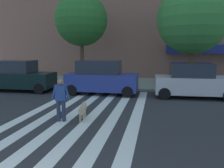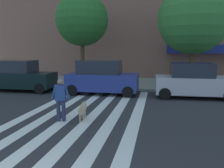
% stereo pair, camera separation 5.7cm
% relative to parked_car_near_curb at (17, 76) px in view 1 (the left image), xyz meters
% --- Properties ---
extents(ground_plane, '(160.00, 160.00, 0.00)m').
position_rel_parked_car_near_curb_xyz_m(ground_plane, '(6.53, -5.11, -0.96)').
color(ground_plane, '#2B2B2D').
extents(sidewalk_far, '(80.00, 6.00, 0.15)m').
position_rel_parked_car_near_curb_xyz_m(sidewalk_far, '(6.53, 4.38, -0.89)').
color(sidewalk_far, gray).
rests_on(sidewalk_far, ground_plane).
extents(crosswalk_stripes, '(4.95, 12.37, 0.01)m').
position_rel_parked_car_near_curb_xyz_m(crosswalk_stripes, '(6.07, -5.11, -0.96)').
color(crosswalk_stripes, silver).
rests_on(crosswalk_stripes, ground_plane).
extents(parked_car_near_curb, '(4.84, 1.98, 2.02)m').
position_rel_parked_car_near_curb_xyz_m(parked_car_near_curb, '(0.00, 0.00, 0.00)').
color(parked_car_near_curb, black).
rests_on(parked_car_near_curb, ground_plane).
extents(parked_car_behind_first, '(4.31, 1.94, 2.08)m').
position_rel_parked_car_near_curb_xyz_m(parked_car_behind_first, '(5.76, 0.00, 0.04)').
color(parked_car_behind_first, navy).
rests_on(parked_car_behind_first, ground_plane).
extents(parked_car_third_in_line, '(4.36, 2.15, 1.97)m').
position_rel_parked_car_near_curb_xyz_m(parked_car_third_in_line, '(11.13, -0.00, -0.03)').
color(parked_car_third_in_line, '#B6B2BA').
rests_on(parked_car_third_in_line, ground_plane).
extents(street_tree_nearest, '(3.97, 3.97, 6.79)m').
position_rel_parked_car_near_curb_xyz_m(street_tree_nearest, '(3.40, 3.45, 3.97)').
color(street_tree_nearest, '#4C3823').
rests_on(street_tree_nearest, sidewalk_far).
extents(street_tree_middle, '(4.71, 4.71, 6.97)m').
position_rel_parked_car_near_curb_xyz_m(street_tree_middle, '(11.35, 2.78, 3.80)').
color(street_tree_middle, '#4C3823').
rests_on(street_tree_middle, sidewalk_far).
extents(pedestrian_dog_walker, '(0.71, 0.31, 1.64)m').
position_rel_parked_car_near_curb_xyz_m(pedestrian_dog_walker, '(5.53, -5.66, -0.04)').
color(pedestrian_dog_walker, '#282D4C').
rests_on(pedestrian_dog_walker, ground_plane).
extents(dog_on_leash, '(0.39, 1.10, 0.65)m').
position_rel_parked_car_near_curb_xyz_m(dog_on_leash, '(6.29, -5.34, -0.52)').
color(dog_on_leash, tan).
rests_on(dog_on_leash, ground_plane).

